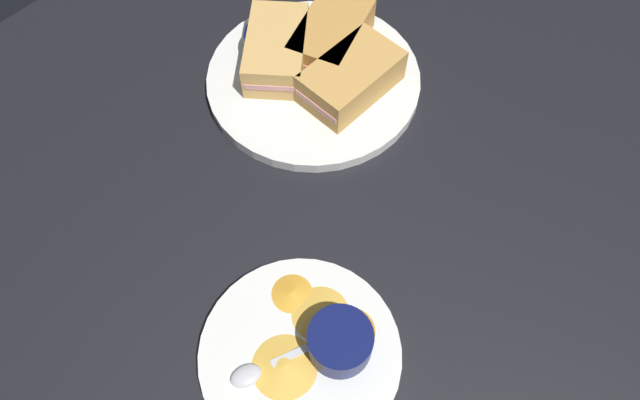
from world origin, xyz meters
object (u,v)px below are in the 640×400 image
Objects in this scene: plate_chips_companion at (300,354)px; ramekin_light_gravy at (340,341)px; sandwich_half_far at (331,36)px; sandwich_half_near at (351,78)px; spoon_by_dark_ramekin at (301,80)px; spoon_by_gravy_ramekin at (258,370)px; sandwich_half_extra at (276,50)px; plate_sandwich_main at (314,80)px; ramekin_dark_sauce at (274,44)px.

plate_chips_companion is 3.16× the size of ramekin_light_gravy.
sandwich_half_near is at bearing 61.68° from sandwich_half_far.
spoon_by_dark_ramekin is 38.23cm from spoon_by_gravy_ramekin.
spoon_by_gravy_ramekin is (4.25, -1.74, 1.16)cm from plate_chips_companion.
sandwich_half_extra is at bearing -28.32° from sandwich_half_far.
sandwich_half_extra reaches higher than plate_sandwich_main.
spoon_by_dark_ramekin reaches higher than plate_chips_companion.
ramekin_light_gravy is (24.90, 26.97, 2.90)cm from plate_sandwich_main.
sandwich_half_far is 2.22× the size of ramekin_light_gravy.
spoon_by_dark_ramekin and spoon_by_gravy_ramekin have the same top height.
ramekin_dark_sauce is at bearing -38.46° from sandwich_half_far.
ramekin_dark_sauce reaches higher than plate_chips_companion.
ramekin_dark_sauce is 41.14cm from plate_chips_companion.
plate_sandwich_main is 6.32cm from sandwich_half_far.
ramekin_dark_sauce is 1.16× the size of ramekin_light_gravy.
plate_chips_companion is at bearing 40.95° from plate_sandwich_main.
ramekin_dark_sauce is at bearing -82.32° from plate_sandwich_main.
ramekin_light_gravy is (24.04, 33.36, -0.08)cm from ramekin_dark_sauce.
sandwich_half_far is 7.77cm from ramekin_dark_sauce.
plate_sandwich_main is 2.29cm from spoon_by_dark_ramekin.
plate_chips_companion is at bearing 48.50° from ramekin_dark_sauce.
plate_chips_companion is 2.17× the size of spoon_by_gravy_ramekin.
spoon_by_gravy_ramekin is (31.44, 29.00, -1.82)cm from ramekin_dark_sauce.
spoon_by_dark_ramekin is at bearing -16.40° from plate_sandwich_main.
sandwich_half_extra reaches higher than ramekin_light_gravy.
ramekin_light_gravy is at bearing 43.45° from sandwich_half_far.
ramekin_dark_sauce reaches higher than spoon_by_dark_ramekin.
sandwich_half_far reaches higher than spoon_by_gravy_ramekin.
sandwich_half_far is at bearing -142.10° from plate_chips_companion.
sandwich_half_far is 1.49× the size of spoon_by_dark_ramekin.
ramekin_dark_sauce is 42.81cm from spoon_by_gravy_ramekin.
sandwich_half_near is 1.39× the size of spoon_by_gravy_ramekin.
spoon_by_dark_ramekin is 36.13cm from plate_chips_companion.
plate_chips_companion is (26.16, 24.89, -1.16)cm from spoon_by_dark_ramekin.
sandwich_half_far is (-3.66, -6.79, 0.00)cm from sandwich_half_near.
sandwich_half_near is (-1.56, 5.22, 3.20)cm from plate_sandwich_main.
sandwich_half_near is 7.71cm from sandwich_half_far.
ramekin_light_gravy reaches higher than plate_chips_companion.
spoon_by_dark_ramekin is (0.32, 4.67, -2.04)cm from sandwich_half_extra.
sandwich_half_extra reaches higher than spoon_by_gravy_ramekin.
plate_chips_companion is 5.03cm from ramekin_light_gravy.
ramekin_dark_sauce is at bearing -99.95° from spoon_by_dark_ramekin.
plate_chips_companion is at bearing 43.58° from spoon_by_dark_ramekin.
spoon_by_gravy_ramekin is (30.42, 23.16, 0.00)cm from spoon_by_dark_ramekin.
sandwich_half_far is 41.49cm from ramekin_light_gravy.
sandwich_half_far reaches higher than ramekin_dark_sauce.
ramekin_light_gravy is at bearing 39.41° from sandwich_half_near.
spoon_by_gravy_ramekin is (30.74, 27.83, -2.04)cm from sandwich_half_extra.
ramekin_light_gravy is at bearing 54.06° from sandwich_half_extra.
plate_sandwich_main is 7.11cm from ramekin_dark_sauce.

